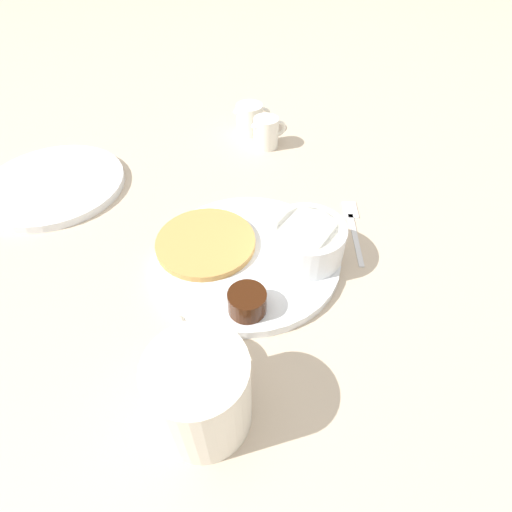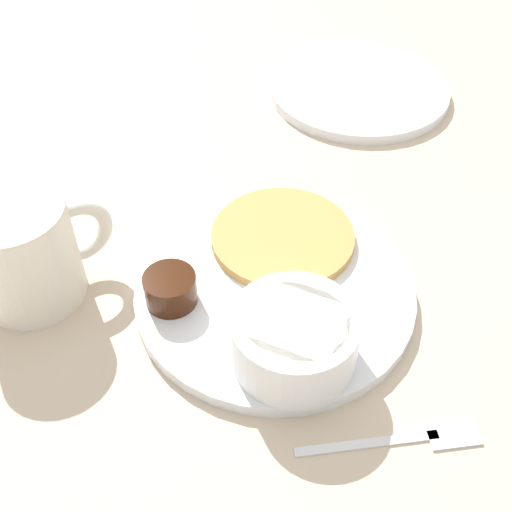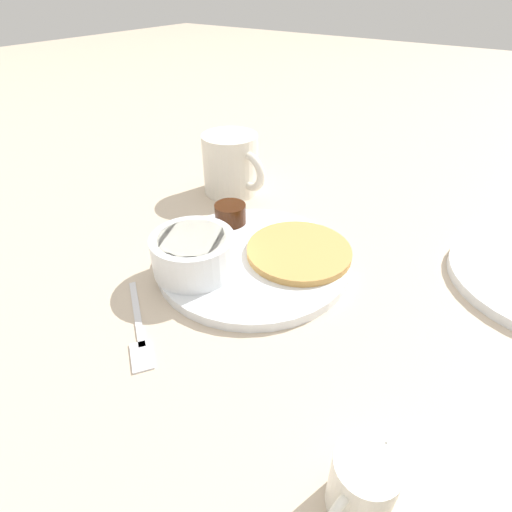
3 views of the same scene
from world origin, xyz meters
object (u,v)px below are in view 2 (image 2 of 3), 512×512
Objects in this scene: bowl at (294,337)px; plate at (275,291)px; fork at (412,437)px; coffee_mug at (26,252)px.

plate is at bearing -33.44° from bowl.
fork is (-0.16, 0.02, -0.00)m from plate.
plate is at bearing -8.08° from fork.
coffee_mug is at bearing 21.50° from fork.
coffee_mug reaches higher than bowl.
plate reaches higher than fork.
fork is at bearing 171.92° from plate.
bowl is 0.79× the size of coffee_mug.
coffee_mug is 0.33m from fork.
coffee_mug is (0.14, 0.14, 0.04)m from plate.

